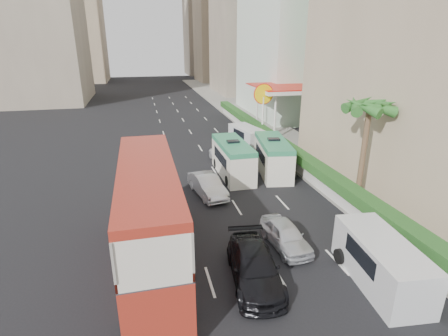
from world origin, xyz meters
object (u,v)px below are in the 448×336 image
object	(u,v)px
car_black	(254,280)
van_asset	(226,162)
double_decker_bus	(150,218)
car_silver_lane_a	(208,195)
minibus_near	(233,159)
panel_van_far	(247,137)
palm_tree	(363,154)
panel_van_near	(381,262)
shell_station	(282,110)
minibus_far	(273,157)
car_silver_lane_b	(285,246)

from	to	relation	value
car_black	van_asset	bearing A→B (deg)	87.41
double_decker_bus	car_silver_lane_a	xyz separation A→B (m)	(4.12, 7.42, -2.53)
minibus_near	panel_van_far	world-z (taller)	minibus_near
palm_tree	panel_van_near	bearing A→B (deg)	-117.27
van_asset	palm_tree	bearing A→B (deg)	-61.86
panel_van_far	shell_station	xyz separation A→B (m)	(5.53, 4.41, 1.76)
van_asset	minibus_far	size ratio (longest dim) A/B	0.69
car_black	minibus_far	world-z (taller)	minibus_far
car_silver_lane_b	double_decker_bus	bearing A→B (deg)	175.24
car_silver_lane_a	shell_station	size ratio (longest dim) A/B	0.55
minibus_far	panel_van_far	bearing A→B (deg)	97.47
minibus_far	shell_station	world-z (taller)	shell_station
palm_tree	car_silver_lane_a	bearing A→B (deg)	160.55
van_asset	car_silver_lane_b	bearing A→B (deg)	-96.65
minibus_near	shell_station	world-z (taller)	shell_station
car_silver_lane_b	palm_tree	bearing A→B (deg)	25.74
car_black	palm_tree	bearing A→B (deg)	40.75
minibus_far	car_black	bearing A→B (deg)	-104.81
van_asset	panel_van_far	xyz separation A→B (m)	(3.42, 4.59, 0.99)
car_black	car_silver_lane_b	bearing A→B (deg)	49.81
car_silver_lane_b	panel_van_far	world-z (taller)	panel_van_far
car_black	panel_van_near	bearing A→B (deg)	-7.58
car_silver_lane_a	minibus_near	distance (m)	4.55
van_asset	panel_van_near	size ratio (longest dim) A/B	0.82
car_silver_lane_a	minibus_far	xyz separation A→B (m)	(6.09, 3.18, 1.39)
double_decker_bus	car_silver_lane_a	size ratio (longest dim) A/B	2.50
double_decker_bus	car_black	xyz separation A→B (m)	(4.37, -2.37, -2.53)
car_black	shell_station	world-z (taller)	shell_station
shell_station	double_decker_bus	bearing A→B (deg)	-124.82
van_asset	minibus_near	distance (m)	3.52
car_silver_lane_a	van_asset	bearing A→B (deg)	55.32
car_silver_lane_b	van_asset	distance (m)	14.04
car_silver_lane_b	minibus_near	world-z (taller)	minibus_near
double_decker_bus	panel_van_near	size ratio (longest dim) A/B	2.10
car_silver_lane_b	minibus_far	size ratio (longest dim) A/B	0.63
car_silver_lane_a	palm_tree	distance (m)	10.81
double_decker_bus	shell_station	xyz separation A→B (m)	(16.00, 23.00, 0.22)
panel_van_far	shell_station	distance (m)	7.28
panel_van_near	palm_tree	xyz separation A→B (m)	(4.00, 7.75, 2.33)
minibus_far	palm_tree	bearing A→B (deg)	-52.01
car_black	panel_van_far	distance (m)	21.85
panel_van_near	panel_van_far	distance (m)	22.35
car_silver_lane_b	van_asset	size ratio (longest dim) A/B	0.91
minibus_far	shell_station	bearing A→B (deg)	74.35
minibus_near	palm_tree	size ratio (longest dim) A/B	0.97
double_decker_bus	car_black	world-z (taller)	double_decker_bus
car_black	minibus_far	xyz separation A→B (m)	(5.83, 12.97, 1.39)
panel_van_near	minibus_far	bearing A→B (deg)	94.22
car_silver_lane_b	palm_tree	xyz separation A→B (m)	(6.94, 4.04, 3.38)
van_asset	panel_van_near	bearing A→B (deg)	-87.05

